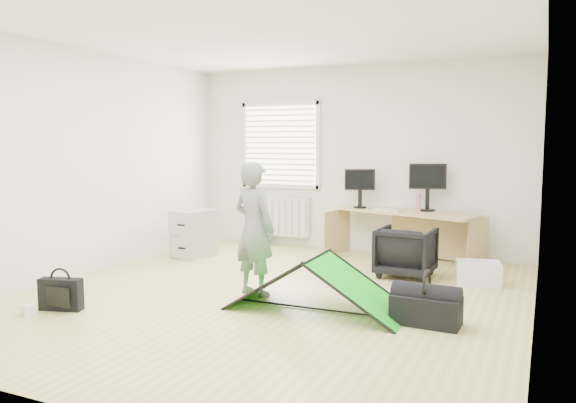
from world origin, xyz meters
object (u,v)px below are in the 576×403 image
at_px(monitor_right, 428,194).
at_px(duffel_bag, 426,310).
at_px(monitor_left, 360,194).
at_px(laptop_bag, 61,294).
at_px(thermos, 418,203).
at_px(desk, 404,235).
at_px(storage_crate, 478,273).
at_px(office_chair, 406,252).
at_px(kite, 317,284).
at_px(filing_cabinet, 194,233).
at_px(person, 254,229).

xyz_separation_m(monitor_right, duffel_bag, (0.54, -2.79, -0.78)).
relative_size(monitor_left, laptop_bag, 1.03).
bearing_deg(thermos, desk, 168.71).
distance_m(monitor_left, thermos, 0.86).
height_order(storage_crate, duffel_bag, storage_crate).
relative_size(monitor_left, office_chair, 0.65).
relative_size(monitor_right, duffel_bag, 0.83).
bearing_deg(monitor_left, laptop_bag, -139.27).
bearing_deg(kite, monitor_left, 97.76).
height_order(desk, duffel_bag, desk).
relative_size(desk, thermos, 8.17).
relative_size(monitor_left, duffel_bag, 0.72).
bearing_deg(filing_cabinet, storage_crate, 13.84).
relative_size(filing_cabinet, thermos, 2.71).
xyz_separation_m(monitor_right, office_chair, (-0.03, -1.09, -0.61)).
bearing_deg(thermos, monitor_left, 172.18).
bearing_deg(kite, duffel_bag, -0.61).
xyz_separation_m(person, storage_crate, (2.09, 1.40, -0.57)).
xyz_separation_m(monitor_left, monitor_right, (0.93, 0.06, 0.03)).
xyz_separation_m(monitor_right, laptop_bag, (-2.70, -3.81, -0.75)).
distance_m(desk, office_chair, 0.99).
distance_m(person, duffel_bag, 1.93).
height_order(monitor_left, storage_crate, monitor_left).
relative_size(office_chair, storage_crate, 1.38).
distance_m(monitor_left, office_chair, 1.49).
xyz_separation_m(thermos, person, (-1.20, -2.38, -0.09)).
bearing_deg(storage_crate, kite, -127.72).
distance_m(storage_crate, laptop_bag, 4.40).
height_order(filing_cabinet, monitor_left, monitor_left).
bearing_deg(laptop_bag, filing_cabinet, 80.29).
relative_size(thermos, person, 0.17).
height_order(office_chair, duffel_bag, office_chair).
bearing_deg(storage_crate, office_chair, 175.84).
bearing_deg(monitor_right, desk, -174.00).
bearing_deg(office_chair, thermos, -83.95).
relative_size(office_chair, kite, 0.39).
height_order(office_chair, kite, office_chair).
bearing_deg(thermos, storage_crate, -47.88).
xyz_separation_m(kite, duffel_bag, (1.02, 0.02, -0.13)).
height_order(monitor_right, office_chair, monitor_right).
xyz_separation_m(thermos, duffel_bag, (0.63, -2.62, -0.66)).
height_order(monitor_right, person, person).
distance_m(monitor_left, kite, 2.85).
height_order(monitor_left, duffel_bag, monitor_left).
relative_size(filing_cabinet, storage_crate, 1.38).
bearing_deg(monitor_left, duffel_bag, -85.77).
xyz_separation_m(monitor_left, duffel_bag, (1.47, -2.73, -0.74)).
bearing_deg(thermos, kite, -98.55).
bearing_deg(desk, kite, -77.01).
bearing_deg(monitor_left, monitor_right, -20.58).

